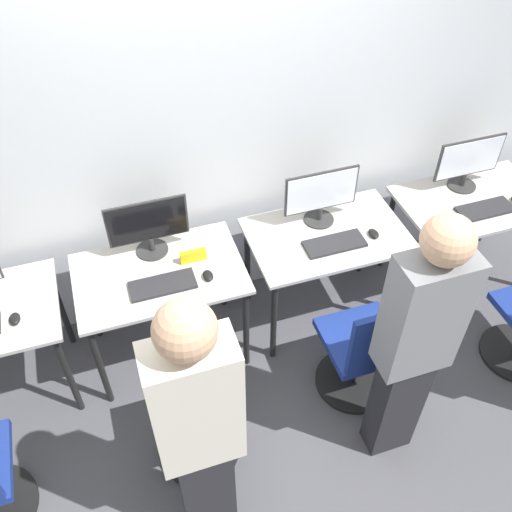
{
  "coord_description": "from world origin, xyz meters",
  "views": [
    {
      "loc": [
        -0.73,
        -2.08,
        3.18
      ],
      "look_at": [
        0.0,
        0.13,
        0.89
      ],
      "focal_mm": 40.0,
      "sensor_mm": 36.0,
      "label": 1
    }
  ],
  "objects_px": {
    "person_right": "(415,341)",
    "monitor_far_right": "(469,162)",
    "mouse_far_left": "(15,319)",
    "keyboard_far_right": "(485,209)",
    "keyboard_left": "(163,285)",
    "keyboard_right": "(335,244)",
    "office_chair_right": "(363,353)",
    "monitor_left": "(148,226)",
    "person_left": "(199,430)",
    "mouse_left": "(208,276)",
    "mouse_right": "(374,234)",
    "office_chair_left": "(197,423)",
    "monitor_right": "(321,195)"
  },
  "relations": [
    {
      "from": "office_chair_left",
      "to": "keyboard_far_right",
      "type": "relative_size",
      "value": 2.39
    },
    {
      "from": "monitor_left",
      "to": "mouse_right",
      "type": "distance_m",
      "value": 1.4
    },
    {
      "from": "keyboard_right",
      "to": "office_chair_right",
      "type": "distance_m",
      "value": 0.69
    },
    {
      "from": "monitor_left",
      "to": "keyboard_left",
      "type": "height_order",
      "value": "monitor_left"
    },
    {
      "from": "person_right",
      "to": "office_chair_left",
      "type": "bearing_deg",
      "value": 167.59
    },
    {
      "from": "mouse_left",
      "to": "person_left",
      "type": "relative_size",
      "value": 0.05
    },
    {
      "from": "person_right",
      "to": "monitor_far_right",
      "type": "height_order",
      "value": "person_right"
    },
    {
      "from": "mouse_right",
      "to": "keyboard_far_right",
      "type": "xyz_separation_m",
      "value": [
        0.82,
        -0.01,
        -0.01
      ]
    },
    {
      "from": "office_chair_right",
      "to": "person_right",
      "type": "bearing_deg",
      "value": -87.69
    },
    {
      "from": "monitor_left",
      "to": "keyboard_right",
      "type": "distance_m",
      "value": 1.15
    },
    {
      "from": "monitor_left",
      "to": "office_chair_left",
      "type": "xyz_separation_m",
      "value": [
        -0.0,
        -1.02,
        -0.56
      ]
    },
    {
      "from": "monitor_right",
      "to": "mouse_left",
      "type": "bearing_deg",
      "value": -161.47
    },
    {
      "from": "office_chair_right",
      "to": "monitor_right",
      "type": "bearing_deg",
      "value": 87.73
    },
    {
      "from": "person_right",
      "to": "keyboard_far_right",
      "type": "xyz_separation_m",
      "value": [
        1.11,
        0.94,
        -0.21
      ]
    },
    {
      "from": "mouse_right",
      "to": "person_left",
      "type": "bearing_deg",
      "value": -142.24
    },
    {
      "from": "person_left",
      "to": "keyboard_left",
      "type": "bearing_deg",
      "value": 87.78
    },
    {
      "from": "keyboard_right",
      "to": "mouse_right",
      "type": "distance_m",
      "value": 0.27
    },
    {
      "from": "monitor_right",
      "to": "mouse_right",
      "type": "xyz_separation_m",
      "value": [
        0.27,
        -0.25,
        -0.19
      ]
    },
    {
      "from": "office_chair_left",
      "to": "keyboard_left",
      "type": "bearing_deg",
      "value": 89.99
    },
    {
      "from": "mouse_left",
      "to": "monitor_right",
      "type": "relative_size",
      "value": 0.19
    },
    {
      "from": "keyboard_far_right",
      "to": "mouse_left",
      "type": "bearing_deg",
      "value": -179.64
    },
    {
      "from": "office_chair_left",
      "to": "mouse_right",
      "type": "xyz_separation_m",
      "value": [
        1.36,
        0.72,
        0.37
      ]
    },
    {
      "from": "office_chair_left",
      "to": "person_left",
      "type": "height_order",
      "value": "person_left"
    },
    {
      "from": "person_right",
      "to": "monitor_right",
      "type": "bearing_deg",
      "value": 89.13
    },
    {
      "from": "monitor_left",
      "to": "office_chair_left",
      "type": "height_order",
      "value": "monitor_left"
    },
    {
      "from": "keyboard_left",
      "to": "keyboard_right",
      "type": "relative_size",
      "value": 1.0
    },
    {
      "from": "mouse_far_left",
      "to": "person_right",
      "type": "bearing_deg",
      "value": -26.61
    },
    {
      "from": "office_chair_right",
      "to": "monitor_left",
      "type": "bearing_deg",
      "value": 139.77
    },
    {
      "from": "keyboard_far_right",
      "to": "office_chair_right",
      "type": "bearing_deg",
      "value": -152.91
    },
    {
      "from": "monitor_far_right",
      "to": "monitor_left",
      "type": "bearing_deg",
      "value": 179.06
    },
    {
      "from": "office_chair_left",
      "to": "keyboard_far_right",
      "type": "height_order",
      "value": "office_chair_left"
    },
    {
      "from": "monitor_far_right",
      "to": "mouse_far_left",
      "type": "bearing_deg",
      "value": -174.71
    },
    {
      "from": "office_chair_right",
      "to": "monitor_far_right",
      "type": "bearing_deg",
      "value": 37.39
    },
    {
      "from": "mouse_left",
      "to": "keyboard_right",
      "type": "relative_size",
      "value": 0.23
    },
    {
      "from": "keyboard_right",
      "to": "mouse_right",
      "type": "xyz_separation_m",
      "value": [
        0.27,
        0.0,
        0.01
      ]
    },
    {
      "from": "monitor_right",
      "to": "keyboard_right",
      "type": "bearing_deg",
      "value": -90.0
    },
    {
      "from": "keyboard_left",
      "to": "keyboard_right",
      "type": "bearing_deg",
      "value": 0.29
    },
    {
      "from": "person_left",
      "to": "keyboard_far_right",
      "type": "relative_size",
      "value": 4.59
    },
    {
      "from": "mouse_right",
      "to": "keyboard_far_right",
      "type": "bearing_deg",
      "value": -0.86
    },
    {
      "from": "person_left",
      "to": "monitor_right",
      "type": "relative_size",
      "value": 3.64
    },
    {
      "from": "mouse_far_left",
      "to": "mouse_right",
      "type": "relative_size",
      "value": 1.0
    },
    {
      "from": "mouse_left",
      "to": "office_chair_left",
      "type": "height_order",
      "value": "office_chair_left"
    },
    {
      "from": "office_chair_left",
      "to": "person_left",
      "type": "xyz_separation_m",
      "value": [
        -0.04,
        -0.37,
        0.59
      ]
    },
    {
      "from": "mouse_left",
      "to": "office_chair_right",
      "type": "height_order",
      "value": "office_chair_right"
    },
    {
      "from": "monitor_left",
      "to": "office_chair_left",
      "type": "bearing_deg",
      "value": -90.0
    },
    {
      "from": "person_right",
      "to": "person_left",
      "type": "bearing_deg",
      "value": -173.25
    },
    {
      "from": "keyboard_far_right",
      "to": "mouse_far_left",
      "type": "bearing_deg",
      "value": 179.88
    },
    {
      "from": "mouse_right",
      "to": "monitor_left",
      "type": "bearing_deg",
      "value": 167.27
    },
    {
      "from": "mouse_far_left",
      "to": "keyboard_far_right",
      "type": "height_order",
      "value": "mouse_far_left"
    },
    {
      "from": "mouse_left",
      "to": "person_right",
      "type": "relative_size",
      "value": 0.05
    }
  ]
}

